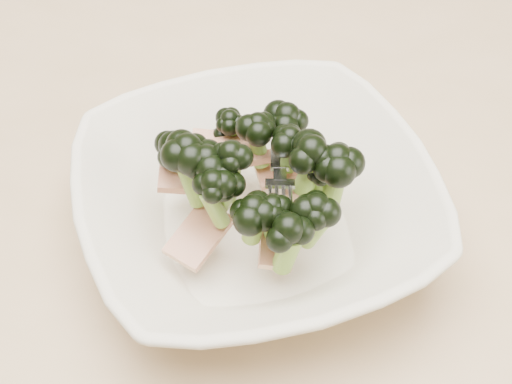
# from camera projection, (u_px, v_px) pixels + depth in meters

# --- Properties ---
(dining_table) EXTENTS (1.20, 0.80, 0.75)m
(dining_table) POSITION_uv_depth(u_px,v_px,m) (159.00, 263.00, 0.70)
(dining_table) COLOR tan
(dining_table) RESTS_ON ground
(broccoli_dish) EXTENTS (0.37, 0.37, 0.12)m
(broccoli_dish) POSITION_uv_depth(u_px,v_px,m) (256.00, 200.00, 0.57)
(broccoli_dish) COLOR beige
(broccoli_dish) RESTS_ON dining_table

